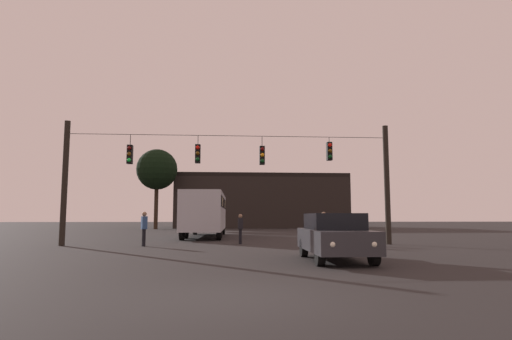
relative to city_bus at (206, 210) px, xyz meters
name	(u,v)px	position (x,y,z in m)	size (l,w,h in m)	color
ground_plane	(228,236)	(1.61, 1.88, -1.87)	(168.00, 168.00, 0.00)	black
overhead_signal_span	(230,174)	(1.62, -8.75, 1.69)	(16.59, 0.44, 6.18)	black
city_bus	(206,210)	(0.00, 0.00, 0.00)	(2.81, 11.06, 3.00)	#B7BCC6
car_near_right	(335,236)	(4.92, -16.57, -1.07)	(1.89, 4.37, 1.52)	#2D2D33
pedestrian_crossing_left	(346,228)	(7.49, -8.93, -1.01)	(0.28, 0.39, 1.53)	black
pedestrian_crossing_center	(324,227)	(6.24, -9.44, -0.94)	(0.36, 0.42, 1.65)	black
pedestrian_crossing_right	(144,227)	(-2.51, -9.33, -0.93)	(0.36, 0.42, 1.65)	black
pedestrian_near_bus	(240,227)	(2.17, -7.99, -1.00)	(0.26, 0.37, 1.55)	black
corner_building	(259,202)	(5.93, 26.73, 1.50)	(21.47, 12.19, 6.74)	black
tree_left_silhouette	(157,170)	(-6.54, 19.06, 4.92)	(4.67, 4.67, 9.16)	#2D2116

